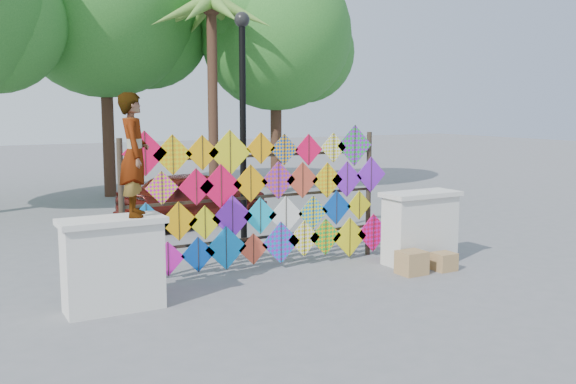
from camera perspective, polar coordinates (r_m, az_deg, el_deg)
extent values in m
plane|color=slate|center=(10.37, -0.67, -7.86)|extent=(80.00, 80.00, 0.00)
cube|color=silver|center=(9.09, -15.28, -6.46)|extent=(1.30, 0.55, 1.20)
cube|color=silver|center=(8.96, -15.42, -2.49)|extent=(1.40, 0.65, 0.08)
cube|color=silver|center=(11.58, 11.65, -3.32)|extent=(1.30, 0.55, 1.20)
cube|color=silver|center=(11.48, 11.74, -0.18)|extent=(1.40, 0.65, 0.08)
cylinder|color=#2D2419|center=(10.03, -14.56, -1.92)|extent=(0.09, 0.09, 2.30)
cylinder|color=#2D2419|center=(12.01, 7.16, -0.17)|extent=(0.09, 0.09, 2.30)
cube|color=#2D2419|center=(10.93, -2.68, -4.09)|extent=(4.60, 0.04, 0.04)
cube|color=#2D2419|center=(10.81, -2.70, -0.46)|extent=(4.60, 0.04, 0.04)
cube|color=#2D2419|center=(10.73, -2.73, 3.25)|extent=(4.60, 0.04, 0.04)
cube|color=#F50A45|center=(9.96, -12.60, 3.36)|extent=(0.70, 0.01, 0.70)
cube|color=#2D2419|center=(9.95, -12.58, 3.36)|extent=(0.01, 0.01, 0.68)
cube|color=yellow|center=(10.09, -10.22, 3.27)|extent=(0.64, 0.01, 0.64)
cube|color=#2D2419|center=(10.08, -10.19, 3.27)|extent=(0.01, 0.01, 0.63)
cube|color=#FFAC0A|center=(10.26, -7.62, 3.48)|extent=(0.57, 0.01, 0.57)
cube|color=#2D2419|center=(10.25, -7.60, 3.48)|extent=(0.01, 0.01, 0.56)
cube|color=yellow|center=(10.45, -5.18, 3.50)|extent=(0.75, 0.01, 0.75)
cube|color=#2D2419|center=(10.44, -5.15, 3.49)|extent=(0.01, 0.01, 0.73)
cube|color=#FEA308|center=(10.68, -2.43, 3.92)|extent=(0.54, 0.01, 0.54)
cube|color=#2D2419|center=(10.67, -2.40, 3.91)|extent=(0.01, 0.01, 0.53)
cube|color=#0740A9|center=(10.89, -0.34, 3.80)|extent=(0.54, 0.01, 0.54)
cube|color=#2D2419|center=(10.88, -0.31, 3.79)|extent=(0.01, 0.01, 0.53)
cube|color=#F50A45|center=(11.13, 1.85, 3.78)|extent=(0.55, 0.01, 0.55)
cube|color=#2D2419|center=(11.12, 1.88, 3.77)|extent=(0.01, 0.01, 0.54)
cube|color=white|center=(11.40, 4.05, 3.96)|extent=(0.53, 0.01, 0.53)
cube|color=#2D2419|center=(11.39, 4.09, 3.95)|extent=(0.01, 0.01, 0.52)
cube|color=green|center=(11.66, 5.94, 4.15)|extent=(0.75, 0.01, 0.75)
cube|color=#2D2419|center=(11.65, 5.97, 4.15)|extent=(0.01, 0.01, 0.73)
cube|color=#EB16B4|center=(10.04, -11.15, 0.35)|extent=(0.53, 0.01, 0.53)
cube|color=#2D2419|center=(10.03, -11.13, 0.35)|extent=(0.01, 0.01, 0.52)
cube|color=#F50A45|center=(10.23, -8.16, 0.46)|extent=(0.60, 0.01, 0.60)
cube|color=#2D2419|center=(10.22, -8.13, 0.46)|extent=(0.01, 0.01, 0.58)
cube|color=#F50A45|center=(10.39, -5.97, 0.48)|extent=(0.74, 0.01, 0.74)
cube|color=#2D2419|center=(10.38, -5.94, 0.47)|extent=(0.01, 0.01, 0.73)
cube|color=#FEA308|center=(10.61, -3.35, 0.77)|extent=(0.63, 0.01, 0.63)
cube|color=#2D2419|center=(10.60, -3.32, 0.77)|extent=(0.01, 0.01, 0.62)
cube|color=#CD452C|center=(10.84, -0.85, 1.06)|extent=(0.65, 0.01, 0.65)
cube|color=#2D2419|center=(10.83, -0.82, 1.05)|extent=(0.01, 0.01, 0.64)
cube|color=#CD452C|center=(11.07, 1.30, 1.07)|extent=(0.64, 0.01, 0.64)
cube|color=#2D2419|center=(11.06, 1.33, 1.06)|extent=(0.01, 0.01, 0.62)
cube|color=yellow|center=(11.34, 3.51, 1.05)|extent=(0.63, 0.01, 0.63)
cube|color=#2D2419|center=(11.33, 3.55, 1.04)|extent=(0.01, 0.01, 0.62)
cube|color=purple|center=(11.57, 5.26, 1.15)|extent=(0.65, 0.01, 0.65)
cube|color=#2D2419|center=(11.56, 5.30, 1.14)|extent=(0.01, 0.01, 0.64)
cube|color=purple|center=(11.88, 7.39, 1.55)|extent=(0.66, 0.01, 0.66)
cube|color=#2D2419|center=(11.87, 7.42, 1.54)|extent=(0.01, 0.01, 0.64)
cube|color=#097BD3|center=(10.01, -12.48, -2.94)|extent=(0.72, 0.01, 0.72)
cube|color=#2D2419|center=(10.00, -12.46, -2.95)|extent=(0.01, 0.01, 0.70)
cube|color=#FFAC0A|center=(10.16, -9.68, -2.58)|extent=(0.62, 0.01, 0.62)
cube|color=#2D2419|center=(10.15, -9.66, -2.59)|extent=(0.01, 0.01, 0.61)
cube|color=yellow|center=(10.33, -7.40, -2.73)|extent=(0.56, 0.01, 0.56)
cube|color=#2D2419|center=(10.31, -7.37, -2.74)|extent=(0.01, 0.01, 0.55)
cube|color=purple|center=(10.50, -4.96, -2.23)|extent=(0.73, 0.01, 0.73)
cube|color=#2D2419|center=(10.49, -4.93, -2.24)|extent=(0.01, 0.01, 0.71)
cube|color=#0DB4DB|center=(10.72, -2.48, -2.13)|extent=(0.62, 0.01, 0.62)
cube|color=#2D2419|center=(10.71, -2.45, -2.14)|extent=(0.01, 0.01, 0.61)
cube|color=white|center=(10.95, -0.19, -2.09)|extent=(0.67, 0.01, 0.67)
cube|color=#2D2419|center=(10.94, -0.16, -2.10)|extent=(0.01, 0.01, 0.65)
cube|color=#097BD3|center=(11.22, 2.23, -1.85)|extent=(0.60, 0.01, 0.60)
cube|color=#2D2419|center=(11.21, 2.26, -1.86)|extent=(0.01, 0.01, 0.59)
cube|color=#0740A9|center=(11.47, 4.32, -1.40)|extent=(0.62, 0.01, 0.62)
cube|color=#2D2419|center=(11.46, 4.36, -1.40)|extent=(0.01, 0.01, 0.61)
cube|color=yellow|center=(11.75, 6.34, -1.18)|extent=(0.53, 0.01, 0.53)
cube|color=#2D2419|center=(11.74, 6.38, -1.19)|extent=(0.01, 0.01, 0.52)
cube|color=#EB16B4|center=(10.18, -10.63, -5.87)|extent=(0.56, 0.01, 0.56)
cube|color=#2D2419|center=(10.17, -10.60, -5.88)|extent=(0.01, 0.01, 0.55)
cube|color=#0740A9|center=(10.34, -7.99, -5.52)|extent=(0.58, 0.01, 0.58)
cube|color=#2D2419|center=(10.33, -7.97, -5.53)|extent=(0.01, 0.01, 0.57)
cube|color=#097BD3|center=(10.51, -5.52, -4.98)|extent=(0.73, 0.01, 0.73)
cube|color=#2D2419|center=(10.50, -5.49, -4.99)|extent=(0.01, 0.01, 0.72)
cube|color=#CD452C|center=(10.72, -3.09, -5.08)|extent=(0.54, 0.01, 0.54)
cube|color=#2D2419|center=(10.71, -3.07, -5.10)|extent=(0.01, 0.01, 0.53)
cube|color=purple|center=(10.95, -0.64, -4.53)|extent=(0.73, 0.01, 0.73)
cube|color=#2D2419|center=(10.94, -0.61, -4.54)|extent=(0.01, 0.01, 0.72)
cube|color=white|center=(11.16, 1.44, -4.15)|extent=(0.64, 0.01, 0.64)
cube|color=#2D2419|center=(11.15, 1.47, -4.17)|extent=(0.01, 0.01, 0.63)
cube|color=#FFAC0A|center=(11.39, 3.35, -3.99)|extent=(0.66, 0.01, 0.66)
cube|color=#2D2419|center=(11.38, 3.39, -4.00)|extent=(0.01, 0.01, 0.65)
cube|color=yellow|center=(11.69, 5.49, -4.03)|extent=(0.73, 0.01, 0.73)
cube|color=#2D2419|center=(11.68, 5.53, -4.04)|extent=(0.01, 0.01, 0.72)
cube|color=#EB16B4|center=(11.98, 7.59, -3.60)|extent=(0.71, 0.01, 0.71)
cube|color=#2D2419|center=(11.97, 7.62, -3.61)|extent=(0.01, 0.01, 0.70)
cylinder|color=#442B1D|center=(20.36, -15.69, 5.39)|extent=(0.36, 0.36, 4.12)
sphere|color=#22621F|center=(20.57, -16.09, 15.86)|extent=(5.60, 5.60, 5.60)
sphere|color=#22621F|center=(21.15, -12.41, 14.21)|extent=(3.92, 3.92, 3.92)
cylinder|color=#442B1D|center=(20.75, -1.07, 4.95)|extent=(0.36, 0.36, 3.58)
sphere|color=#22621F|center=(20.84, -1.09, 13.85)|extent=(4.80, 4.80, 4.80)
sphere|color=#22621F|center=(21.64, 1.40, 12.34)|extent=(3.36, 3.36, 3.36)
sphere|color=#22621F|center=(20.29, -3.30, 15.37)|extent=(3.12, 3.12, 3.12)
cylinder|color=#442B1D|center=(18.17, -6.69, 7.55)|extent=(0.28, 0.28, 5.50)
sphere|color=#442B1D|center=(18.37, -6.83, 16.16)|extent=(0.60, 0.60, 0.60)
cone|color=#407928|center=(18.70, -4.18, 15.27)|extent=(1.82, 0.44, 1.16)
cone|color=#407928|center=(19.16, -5.75, 15.06)|extent=(1.60, 1.60, 1.16)
cone|color=#407928|center=(19.16, -7.88, 15.03)|extent=(0.44, 1.82, 1.16)
cone|color=#407928|center=(18.69, -9.46, 15.19)|extent=(1.60, 1.60, 1.16)
cone|color=#407928|center=(18.01, -9.57, 15.47)|extent=(1.82, 0.44, 1.16)
cone|color=#407928|center=(17.51, -7.99, 15.73)|extent=(1.60, 1.60, 1.16)
cone|color=#407928|center=(17.51, -5.65, 15.76)|extent=(0.44, 1.82, 1.16)
cone|color=#407928|center=(18.01, -4.08, 15.56)|extent=(1.60, 1.60, 1.16)
imported|color=#99999E|center=(8.93, -13.52, 3.23)|extent=(0.56, 0.70, 1.68)
imported|color=#52140E|center=(15.29, -8.24, -0.44)|extent=(4.03, 2.58, 1.28)
cylinder|color=black|center=(11.93, -4.02, 4.41)|extent=(0.12, 0.12, 4.20)
sphere|color=black|center=(12.01, -4.12, 15.04)|extent=(0.28, 0.28, 0.28)
cube|color=#967048|center=(10.89, 10.94, -6.18)|extent=(0.44, 0.39, 0.39)
cube|color=#967048|center=(11.27, 13.69, -6.02)|extent=(0.36, 0.33, 0.30)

